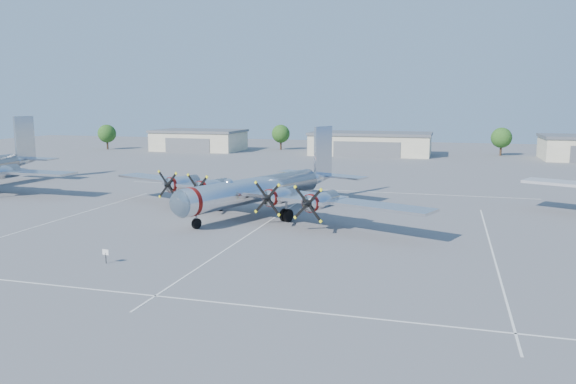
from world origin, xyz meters
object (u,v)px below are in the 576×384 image
(hangar_center, at_px, (371,143))
(main_bomber_b29, at_px, (261,213))
(tree_west, at_px, (281,134))
(hangar_west, at_px, (199,140))
(info_placard, at_px, (106,254))
(tree_east, at_px, (501,138))
(tree_far_west, at_px, (107,134))

(hangar_center, distance_m, main_bomber_b29, 75.89)
(hangar_center, height_order, tree_west, tree_west)
(hangar_west, bearing_deg, info_placard, -69.10)
(hangar_center, bearing_deg, hangar_west, 180.00)
(hangar_west, xyz_separation_m, hangar_center, (45.00, -0.00, -0.00))
(hangar_west, distance_m, tree_west, 21.61)
(hangar_west, bearing_deg, tree_east, 4.60)
(tree_far_west, distance_m, tree_east, 100.50)
(tree_west, height_order, info_placard, tree_west)
(tree_far_west, bearing_deg, info_placard, -56.46)
(tree_east, xyz_separation_m, info_placard, (-37.46, -104.36, -3.42))
(hangar_center, distance_m, info_placard, 98.63)
(tree_east, bearing_deg, hangar_center, -168.62)
(hangar_center, relative_size, tree_west, 4.31)
(tree_far_west, height_order, tree_east, same)
(tree_east, bearing_deg, tree_west, 177.92)
(tree_far_west, distance_m, info_placard, 113.26)
(tree_east, bearing_deg, info_placard, -109.74)
(info_placard, bearing_deg, tree_far_west, 130.23)
(hangar_center, height_order, info_placard, hangar_center)
(info_placard, bearing_deg, tree_east, 76.95)
(tree_east, distance_m, info_placard, 110.93)
(tree_east, bearing_deg, hangar_west, -175.40)
(tree_west, xyz_separation_m, info_placard, (17.54, -106.36, -3.42))
(tree_west, bearing_deg, info_placard, -80.63)
(hangar_west, bearing_deg, main_bomber_b29, -60.54)
(hangar_center, distance_m, tree_far_west, 70.13)
(hangar_west, bearing_deg, tree_far_west, -170.99)
(info_placard, bearing_deg, hangar_west, 117.60)
(tree_far_west, bearing_deg, main_bomber_b29, -46.65)
(tree_west, distance_m, info_placard, 107.85)
(hangar_center, relative_size, tree_far_west, 4.31)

